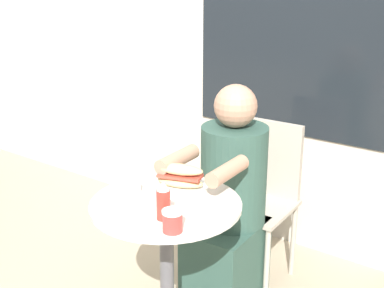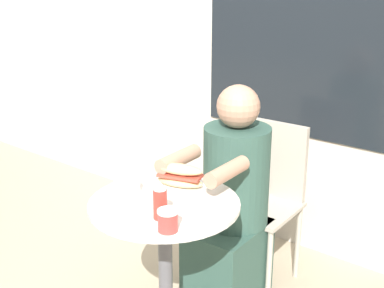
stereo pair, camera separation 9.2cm
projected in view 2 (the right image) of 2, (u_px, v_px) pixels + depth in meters
The scene contains 8 objects.
storefront_wall at pixel (316, 14), 2.91m from camera, with size 8.00×0.09×2.80m.
cafe_table at pixel (165, 247), 2.24m from camera, with size 0.62×0.62×0.75m.
diner_chair at pixel (267, 188), 2.86m from camera, with size 0.39×0.39×0.87m.
seated_diner at pixel (232, 215), 2.61m from camera, with size 0.34×0.58×1.14m.
sandwich_on_plate at pixel (180, 178), 2.29m from camera, with size 0.22×0.22×0.11m.
drink_cup at pixel (168, 220), 1.93m from camera, with size 0.08×0.08×0.08m.
napkin_box at pixel (127, 183), 2.28m from camera, with size 0.12×0.12×0.06m.
condiment_bottle at pixel (160, 201), 2.01m from camera, with size 0.05×0.05×0.15m.
Camera 2 is at (1.32, -1.48, 1.68)m, focal length 50.00 mm.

